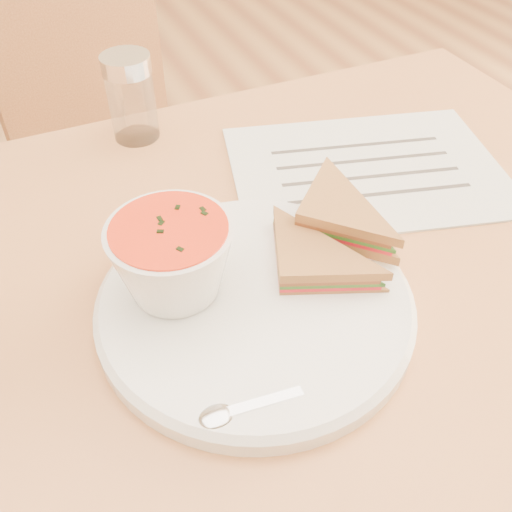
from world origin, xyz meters
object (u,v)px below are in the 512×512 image
chair_far (143,198)px  dining_table (261,443)px  plate (255,305)px  soup_bowl (173,262)px  condiment_shaker (131,98)px

chair_far → dining_table: bearing=72.6°
dining_table → plate: (-0.03, -0.06, 0.38)m
dining_table → soup_bowl: (-0.10, -0.02, 0.43)m
chair_far → condiment_shaker: 0.50m
dining_table → soup_bowl: bearing=-169.5°
chair_far → soup_bowl: size_ratio=7.30×
chair_far → plate: bearing=69.6°
plate → soup_bowl: bearing=148.4°
chair_far → plate: (-0.03, -0.66, 0.35)m
soup_bowl → condiment_shaker: (0.05, 0.31, 0.00)m
soup_bowl → condiment_shaker: condiment_shaker is taller
chair_far → plate: size_ratio=2.77×
plate → condiment_shaker: 0.35m
dining_table → condiment_shaker: bearing=99.9°
plate → soup_bowl: (-0.06, 0.04, 0.05)m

